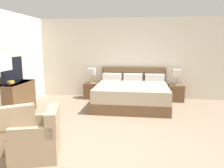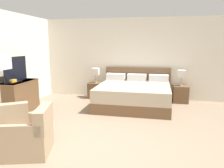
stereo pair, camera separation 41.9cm
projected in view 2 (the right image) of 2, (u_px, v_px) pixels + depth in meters
ground_plane at (90, 155)px, 3.44m from camera, size 11.70×11.70×0.00m
wall_back at (127, 59)px, 6.99m from camera, size 6.61×0.06×2.54m
wall_left at (4, 63)px, 5.37m from camera, size 0.06×5.70×2.54m
bed at (134, 95)px, 6.13m from camera, size 2.04×1.95×0.99m
nightstand_left at (96, 90)px, 7.07m from camera, size 0.44×0.44×0.50m
nightstand_right at (180, 94)px, 6.53m from camera, size 0.44×0.44×0.50m
table_lamp_left at (96, 72)px, 6.97m from camera, size 0.23×0.23×0.47m
table_lamp_right at (182, 74)px, 6.42m from camera, size 0.23×0.23×0.47m
dresser at (19, 96)px, 5.54m from camera, size 0.51×1.07×0.80m
tv at (16, 70)px, 5.34m from camera, size 0.18×0.83×0.62m
book_red_cover at (11, 83)px, 5.20m from camera, size 0.20×0.16×0.03m
book_blue_cover at (11, 82)px, 5.20m from camera, size 0.26×0.19×0.03m
book_small_top at (11, 80)px, 5.19m from camera, size 0.20×0.19×0.03m
armchair_by_window at (8, 127)px, 3.83m from camera, size 0.95×0.96×0.76m
armchair_companion at (30, 136)px, 3.45m from camera, size 0.85×0.84×0.76m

